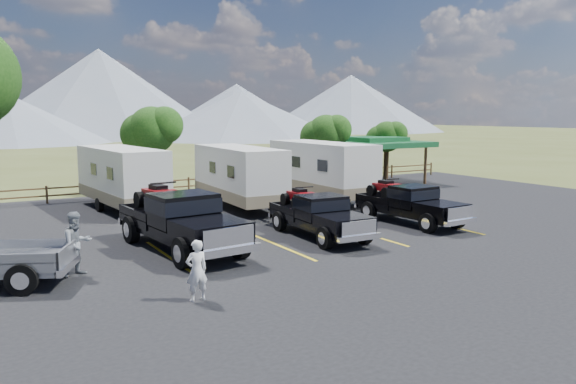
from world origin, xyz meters
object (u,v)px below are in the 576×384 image
rig_left (180,219)px  person_b (77,244)px  pavilion (374,143)px  trailer_right (321,170)px  rig_right (409,203)px  person_a (197,270)px  trailer_center (239,176)px  rig_center (318,214)px  trailer_left (122,178)px

rig_left → person_b: (-3.75, -1.53, -0.14)m
pavilion → rig_left: bearing=-146.9°
pavilion → trailer_right: trailer_right is taller
pavilion → trailer_right: (-7.73, -5.09, -1.06)m
rig_right → person_a: bearing=-159.7°
pavilion → person_b: (-22.03, -13.46, -1.79)m
pavilion → person_a: bearing=-138.6°
trailer_center → person_a: trailer_center is taller
rig_left → trailer_right: (10.55, 6.85, 0.59)m
pavilion → person_b: bearing=-148.6°
pavilion → rig_center: bearing=-135.6°
person_a → person_b: (-2.23, 4.00, 0.16)m
trailer_right → person_a: 17.30m
pavilion → rig_center: 18.19m
rig_left → trailer_right: 12.59m
rig_center → person_a: bearing=-142.6°
pavilion → trailer_left: bearing=-171.6°
rig_center → pavilion: bearing=46.9°
rig_center → trailer_right: bearing=58.1°
pavilion → trailer_left: pavilion is taller
rig_right → trailer_left: 14.00m
rig_left → rig_center: (5.36, -0.72, -0.20)m
trailer_left → rig_right: bearing=-49.2°
rig_center → trailer_left: size_ratio=0.63×
pavilion → person_b: pavilion is taller
rig_left → trailer_center: 8.98m
trailer_right → person_b: size_ratio=4.81×
trailer_right → rig_right: bearing=-92.1°
person_a → trailer_center: bearing=-122.9°
rig_left → rig_right: rig_left is taller
rig_center → person_b: (-9.11, -0.80, 0.07)m
pavilion → trailer_center: size_ratio=0.69×
trailer_center → person_a: 14.42m
pavilion → rig_center: pavilion is taller
trailer_left → trailer_center: same height
pavilion → rig_left: 21.90m
trailer_right → person_b: (-14.30, -8.37, -0.72)m
pavilion → trailer_left: (-18.00, -2.67, -1.12)m
trailer_right → person_a: trailer_right is taller
rig_right → trailer_center: (-4.71, 7.46, 0.73)m
rig_center → trailer_center: size_ratio=0.63×
trailer_center → trailer_right: trailer_right is taller
trailer_center → trailer_right: 4.95m
rig_left → rig_center: bearing=-13.6°
person_a → trailer_left: bearing=-100.2°
rig_right → rig_left: bearing=174.6°
rig_right → pavilion: bearing=54.5°
rig_right → trailer_left: (-10.03, 9.74, 0.73)m
rig_center → trailer_right: 9.21m
trailer_center → person_b: bearing=-134.9°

